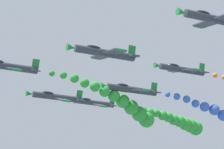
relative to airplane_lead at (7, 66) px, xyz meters
name	(u,v)px	position (x,y,z in m)	size (l,w,h in m)	color
airplane_lead	(7,66)	(0.00, 0.00, 0.00)	(8.95, 10.35, 4.04)	#333842
smoke_trail_lead	(125,105)	(2.91, -21.08, -2.90)	(6.66, 20.85, 6.36)	green
airplane_left_inner	(104,53)	(-10.48, -11.53, 0.12)	(9.38, 10.35, 3.11)	#333842
airplane_right_inner	(56,97)	(11.21, -11.25, -0.24)	(8.99, 10.35, 3.94)	#333842
airplane_left_outer	(131,89)	(1.17, -21.37, -0.55)	(9.30, 10.35, 3.27)	#333842
airplane_right_outer	(213,19)	(-20.83, -23.09, 3.02)	(9.39, 10.35, 3.11)	#333842
airplane_trailing	(93,103)	(22.48, -22.71, 3.15)	(8.97, 10.35, 3.99)	#333842
smoke_trail_trailing	(180,122)	(24.94, -45.49, 1.78)	(5.93, 22.91, 4.27)	green
airplane_high_slot	(181,69)	(1.27, -31.59, 4.67)	(9.24, 10.35, 3.38)	#333842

